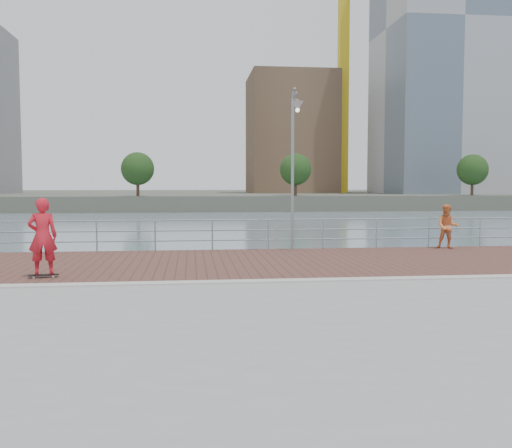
{
  "coord_description": "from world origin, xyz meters",
  "views": [
    {
      "loc": [
        -1.8,
        -13.68,
        2.41
      ],
      "look_at": [
        0.0,
        2.0,
        1.3
      ],
      "focal_mm": 40.0,
      "sensor_mm": 36.0,
      "label": 1
    }
  ],
  "objects": [
    {
      "name": "far_shore",
      "position": [
        0.0,
        122.5,
        -0.75
      ],
      "size": [
        320.0,
        95.0,
        2.5
      ],
      "primitive_type": "cube",
      "color": "#4C5142",
      "rests_on": "ground"
    },
    {
      "name": "guardrail",
      "position": [
        0.0,
        7.0,
        0.69
      ],
      "size": [
        39.06,
        0.06,
        1.13
      ],
      "color": "#8C9EA8",
      "rests_on": "brick_lane"
    },
    {
      "name": "shoreline_trees",
      "position": [
        0.07,
        77.0,
        4.55
      ],
      "size": [
        109.62,
        5.15,
        6.86
      ],
      "color": "#473323",
      "rests_on": "far_shore"
    },
    {
      "name": "street_lamp",
      "position": [
        1.83,
        6.1,
        3.9
      ],
      "size": [
        0.4,
        1.17,
        5.49
      ],
      "color": "gray",
      "rests_on": "brick_lane"
    },
    {
      "name": "curb",
      "position": [
        0.0,
        0.0,
        0.03
      ],
      "size": [
        40.0,
        0.4,
        0.06
      ],
      "primitive_type": "cube",
      "color": "#B7B5AD",
      "rests_on": "seawall"
    },
    {
      "name": "skateboard",
      "position": [
        -5.56,
        1.28,
        0.09
      ],
      "size": [
        0.76,
        0.33,
        0.08
      ],
      "rotation": [
        0.0,
        0.0,
        0.21
      ],
      "color": "black",
      "rests_on": "brick_lane"
    },
    {
      "name": "skateboarder",
      "position": [
        -5.56,
        1.28,
        1.08
      ],
      "size": [
        0.79,
        0.6,
        1.96
      ],
      "primitive_type": "imported",
      "rotation": [
        0.0,
        0.0,
        3.35
      ],
      "color": "red",
      "rests_on": "skateboard"
    },
    {
      "name": "concrete_lane",
      "position": [
        0.0,
        -8.6,
        0.01
      ],
      "size": [
        40.0,
        16.8,
        0.02
      ],
      "primitive_type": "cube",
      "color": "#9E9E9B",
      "rests_on": "seawall"
    },
    {
      "name": "brick_lane",
      "position": [
        0.0,
        3.6,
        0.01
      ],
      "size": [
        40.0,
        6.8,
        0.02
      ],
      "primitive_type": "cube",
      "color": "brown",
      "rests_on": "seawall"
    },
    {
      "name": "skyline",
      "position": [
        30.34,
        104.09,
        24.81
      ],
      "size": [
        233.0,
        41.0,
        65.23
      ],
      "color": "#ADA38E",
      "rests_on": "far_shore"
    },
    {
      "name": "seawall",
      "position": [
        0.0,
        -5.0,
        -1.0
      ],
      "size": [
        40.0,
        24.0,
        2.0
      ],
      "primitive_type": "cube",
      "color": "gray",
      "rests_on": "ground"
    },
    {
      "name": "bystander",
      "position": [
        7.63,
        6.37,
        0.84
      ],
      "size": [
        0.98,
        0.89,
        1.64
      ],
      "primitive_type": "imported",
      "rotation": [
        0.0,
        0.0,
        -0.42
      ],
      "color": "#E98044",
      "rests_on": "brick_lane"
    },
    {
      "name": "tower_crane",
      "position": [
        27.36,
        104.0,
        33.5
      ],
      "size": [
        47.0,
        2.0,
        50.7
      ],
      "color": "gold",
      "rests_on": "far_shore"
    },
    {
      "name": "water",
      "position": [
        0.0,
        0.0,
        -2.0
      ],
      "size": [
        400.0,
        400.0,
        0.0
      ],
      "primitive_type": "plane",
      "color": "slate",
      "rests_on": "ground"
    }
  ]
}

